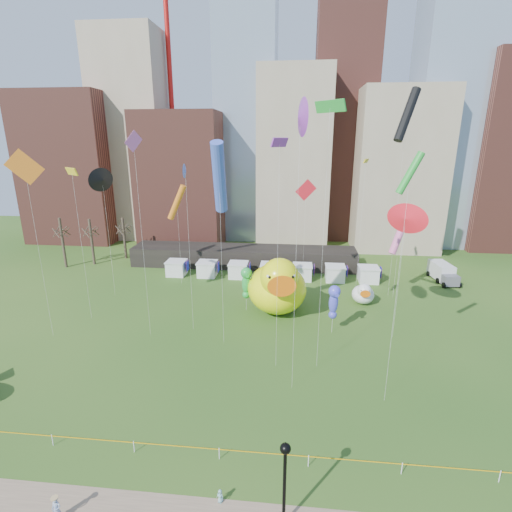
# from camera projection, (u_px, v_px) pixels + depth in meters

# --- Properties ---
(ground) EXTENTS (160.00, 160.00, 0.00)m
(ground) POSITION_uv_depth(u_px,v_px,m) (219.00, 459.00, 26.18)
(ground) COLOR #224D18
(ground) RESTS_ON ground
(skyline) EXTENTS (101.00, 23.00, 68.00)m
(skyline) POSITION_uv_depth(u_px,v_px,m) (286.00, 137.00, 77.88)
(skyline) COLOR brown
(skyline) RESTS_ON ground
(crane_left) EXTENTS (23.00, 1.00, 76.00)m
(crane_left) POSITION_uv_depth(u_px,v_px,m) (170.00, 1.00, 75.59)
(crane_left) COLOR red
(crane_left) RESTS_ON ground
(pavilion) EXTENTS (38.00, 6.00, 3.20)m
(pavilion) POSITION_uv_depth(u_px,v_px,m) (243.00, 256.00, 66.09)
(pavilion) COLOR black
(pavilion) RESTS_ON ground
(vendor_tents) EXTENTS (33.24, 2.80, 2.40)m
(vendor_tents) POSITION_uv_depth(u_px,v_px,m) (270.00, 272.00, 60.03)
(vendor_tents) COLOR white
(vendor_tents) RESTS_ON ground
(bare_trees) EXTENTS (8.44, 6.44, 8.50)m
(bare_trees) POSITION_uv_depth(u_px,v_px,m) (93.00, 241.00, 66.58)
(bare_trees) COLOR #382B21
(bare_trees) RESTS_ON ground
(caution_tape) EXTENTS (50.00, 0.06, 0.90)m
(caution_tape) POSITION_uv_depth(u_px,v_px,m) (219.00, 451.00, 25.98)
(caution_tape) COLOR white
(caution_tape) RESTS_ON ground
(big_duck) EXTENTS (8.53, 10.59, 7.74)m
(big_duck) POSITION_uv_depth(u_px,v_px,m) (277.00, 286.00, 47.37)
(big_duck) COLOR #F6FF0D
(big_duck) RESTS_ON ground
(small_duck) EXTENTS (3.06, 4.03, 3.06)m
(small_duck) POSITION_uv_depth(u_px,v_px,m) (363.00, 294.00, 50.65)
(small_duck) COLOR white
(small_duck) RESTS_ON ground
(seahorse_green) EXTENTS (1.67, 1.92, 5.70)m
(seahorse_green) POSITION_uv_depth(u_px,v_px,m) (246.00, 280.00, 47.96)
(seahorse_green) COLOR silver
(seahorse_green) RESTS_ON ground
(seahorse_purple) EXTENTS (1.52, 1.80, 5.70)m
(seahorse_purple) POSITION_uv_depth(u_px,v_px,m) (334.00, 299.00, 42.13)
(seahorse_purple) COLOR silver
(seahorse_purple) RESTS_ON ground
(lamppost) EXTENTS (0.59, 0.59, 5.71)m
(lamppost) POSITION_uv_depth(u_px,v_px,m) (285.00, 476.00, 20.71)
(lamppost) COLOR black
(lamppost) RESTS_ON footpath
(box_truck) EXTENTS (3.05, 6.43, 2.64)m
(box_truck) POSITION_uv_depth(u_px,v_px,m) (443.00, 272.00, 58.94)
(box_truck) COLOR silver
(box_truck) RESTS_ON ground
(woman) EXTENTS (0.57, 0.38, 1.53)m
(woman) POSITION_uv_depth(u_px,v_px,m) (57.00, 509.00, 21.77)
(woman) COLOR silver
(woman) RESTS_ON footpath
(toddler) EXTENTS (0.37, 0.32, 0.89)m
(toddler) POSITION_uv_depth(u_px,v_px,m) (220.00, 496.00, 22.93)
(toddler) COLOR silver
(toddler) RESTS_ON footpath
(kite_0) EXTENTS (2.63, 0.58, 16.24)m
(kite_0) POSITION_uv_depth(u_px,v_px,m) (306.00, 192.00, 47.38)
(kite_0) COLOR silver
(kite_0) RESTS_ON ground
(kite_1) EXTENTS (3.16, 2.82, 11.88)m
(kite_1) POSITION_uv_depth(u_px,v_px,m) (400.00, 233.00, 50.46)
(kite_1) COLOR silver
(kite_1) RESTS_ON ground
(kite_2) EXTENTS (1.11, 2.99, 17.41)m
(kite_2) POSITION_uv_depth(u_px,v_px,m) (102.00, 180.00, 49.22)
(kite_2) COLOR silver
(kite_2) RESTS_ON ground
(kite_3) EXTENTS (2.39, 2.48, 23.81)m
(kite_3) POSITION_uv_depth(u_px,v_px,m) (330.00, 109.00, 30.27)
(kite_3) COLOR silver
(kite_3) RESTS_ON ground
(kite_4) EXTENTS (2.28, 1.96, 17.93)m
(kite_4) POSITION_uv_depth(u_px,v_px,m) (72.00, 173.00, 41.80)
(kite_4) COLOR silver
(kite_4) RESTS_ON ground
(kite_5) EXTENTS (0.35, 1.47, 18.52)m
(kite_5) POSITION_uv_depth(u_px,v_px,m) (185.00, 172.00, 39.07)
(kite_5) COLOR silver
(kite_5) RESTS_ON ground
(kite_6) EXTENTS (3.19, 1.54, 20.03)m
(kite_6) POSITION_uv_depth(u_px,v_px,m) (25.00, 169.00, 37.53)
(kite_6) COLOR silver
(kite_6) RESTS_ON ground
(kite_7) EXTENTS (0.81, 2.74, 23.72)m
(kite_7) POSITION_uv_depth(u_px,v_px,m) (300.00, 118.00, 27.28)
(kite_7) COLOR silver
(kite_7) RESTS_ON ground
(kite_8) EXTENTS (2.40, 2.39, 14.76)m
(kite_8) POSITION_uv_depth(u_px,v_px,m) (406.00, 219.00, 38.52)
(kite_8) COLOR silver
(kite_8) RESTS_ON ground
(kite_9) EXTENTS (1.09, 1.83, 21.74)m
(kite_9) POSITION_uv_depth(u_px,v_px,m) (134.00, 150.00, 37.20)
(kite_9) COLOR silver
(kite_9) RESTS_ON ground
(kite_10) EXTENTS (3.57, 3.41, 27.00)m
(kite_10) POSITION_uv_depth(u_px,v_px,m) (407.00, 115.00, 46.69)
(kite_10) COLOR silver
(kite_10) RESTS_ON ground
(kite_11) EXTENTS (1.82, 0.72, 20.11)m
(kite_11) POSITION_uv_depth(u_px,v_px,m) (410.00, 174.00, 26.70)
(kite_11) COLOR silver
(kite_11) RESTS_ON ground
(kite_12) EXTENTS (0.98, 1.68, 18.44)m
(kite_12) POSITION_uv_depth(u_px,v_px,m) (366.00, 164.00, 50.49)
(kite_12) COLOR silver
(kite_12) RESTS_ON ground
(kite_13) EXTENTS (1.58, 4.22, 20.88)m
(kite_13) POSITION_uv_depth(u_px,v_px,m) (219.00, 178.00, 36.30)
(kite_13) COLOR silver
(kite_13) RESTS_ON ground
(kite_14) EXTENTS (3.00, 0.88, 14.87)m
(kite_14) POSITION_uv_depth(u_px,v_px,m) (177.00, 202.00, 54.53)
(kite_14) COLOR silver
(kite_14) RESTS_ON ground
(kite_15) EXTENTS (1.40, 2.32, 21.00)m
(kite_15) POSITION_uv_depth(u_px,v_px,m) (280.00, 145.00, 31.08)
(kite_15) COLOR silver
(kite_15) RESTS_ON ground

